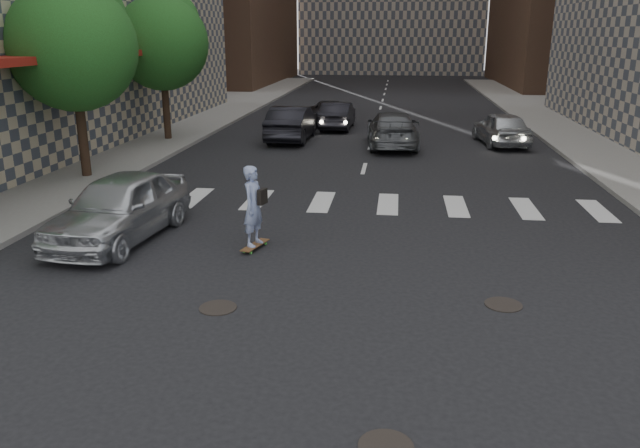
{
  "coord_description": "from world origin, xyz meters",
  "views": [
    {
      "loc": [
        1.2,
        -9.11,
        4.91
      ],
      "look_at": [
        -0.25,
        2.54,
        1.3
      ],
      "focal_mm": 35.0,
      "sensor_mm": 36.0,
      "label": 1
    }
  ],
  "objects_px": {
    "tree_b": "(75,41)",
    "silver_sedan": "(119,207)",
    "tree_c": "(163,39)",
    "traffic_car_c": "(330,112)",
    "traffic_car_b": "(392,129)",
    "traffic_car_e": "(338,115)",
    "traffic_car_a": "(292,123)",
    "traffic_car_d": "(501,128)",
    "skateboarder": "(254,206)"
  },
  "relations": [
    {
      "from": "tree_b",
      "to": "traffic_car_b",
      "type": "xyz_separation_m",
      "value": [
        10.42,
        7.76,
        -3.87
      ]
    },
    {
      "from": "silver_sedan",
      "to": "traffic_car_c",
      "type": "relative_size",
      "value": 1.04
    },
    {
      "from": "skateboarder",
      "to": "silver_sedan",
      "type": "bearing_deg",
      "value": -168.95
    },
    {
      "from": "tree_c",
      "to": "traffic_car_a",
      "type": "distance_m",
      "value": 6.91
    },
    {
      "from": "silver_sedan",
      "to": "traffic_car_d",
      "type": "xyz_separation_m",
      "value": [
        11.38,
        15.13,
        -0.06
      ]
    },
    {
      "from": "traffic_car_d",
      "to": "tree_c",
      "type": "bearing_deg",
      "value": -4.15
    },
    {
      "from": "silver_sedan",
      "to": "traffic_car_a",
      "type": "bearing_deg",
      "value": 89.54
    },
    {
      "from": "traffic_car_a",
      "to": "traffic_car_b",
      "type": "height_order",
      "value": "traffic_car_a"
    },
    {
      "from": "tree_c",
      "to": "traffic_car_a",
      "type": "height_order",
      "value": "tree_c"
    },
    {
      "from": "skateboarder",
      "to": "traffic_car_c",
      "type": "distance_m",
      "value": 21.46
    },
    {
      "from": "tree_b",
      "to": "traffic_car_d",
      "type": "xyz_separation_m",
      "value": [
        15.34,
        8.86,
        -3.89
      ]
    },
    {
      "from": "silver_sedan",
      "to": "traffic_car_b",
      "type": "bearing_deg",
      "value": 71.34
    },
    {
      "from": "tree_b",
      "to": "traffic_car_b",
      "type": "relative_size",
      "value": 1.24
    },
    {
      "from": "tree_c",
      "to": "traffic_car_b",
      "type": "distance_m",
      "value": 11.12
    },
    {
      "from": "tree_b",
      "to": "silver_sedan",
      "type": "distance_m",
      "value": 8.34
    },
    {
      "from": "tree_b",
      "to": "traffic_car_c",
      "type": "relative_size",
      "value": 1.42
    },
    {
      "from": "skateboarder",
      "to": "traffic_car_e",
      "type": "bearing_deg",
      "value": 106.1
    },
    {
      "from": "tree_b",
      "to": "traffic_car_d",
      "type": "distance_m",
      "value": 18.14
    },
    {
      "from": "traffic_car_b",
      "to": "traffic_car_e",
      "type": "distance_m",
      "value": 5.89
    },
    {
      "from": "tree_c",
      "to": "traffic_car_e",
      "type": "height_order",
      "value": "tree_c"
    },
    {
      "from": "tree_b",
      "to": "traffic_car_a",
      "type": "relative_size",
      "value": 1.33
    },
    {
      "from": "skateboarder",
      "to": "traffic_car_c",
      "type": "relative_size",
      "value": 0.43
    },
    {
      "from": "traffic_car_d",
      "to": "traffic_car_e",
      "type": "height_order",
      "value": "traffic_car_d"
    },
    {
      "from": "skateboarder",
      "to": "traffic_car_e",
      "type": "xyz_separation_m",
      "value": [
        0.07,
        19.45,
        -0.34
      ]
    },
    {
      "from": "traffic_car_a",
      "to": "traffic_car_b",
      "type": "relative_size",
      "value": 0.93
    },
    {
      "from": "tree_c",
      "to": "silver_sedan",
      "type": "xyz_separation_m",
      "value": [
        3.95,
        -14.27,
        -3.83
      ]
    },
    {
      "from": "tree_b",
      "to": "skateboarder",
      "type": "bearing_deg",
      "value": -41.64
    },
    {
      "from": "traffic_car_a",
      "to": "traffic_car_e",
      "type": "bearing_deg",
      "value": -113.17
    },
    {
      "from": "silver_sedan",
      "to": "traffic_car_e",
      "type": "bearing_deg",
      "value": 85.66
    },
    {
      "from": "traffic_car_a",
      "to": "tree_c",
      "type": "bearing_deg",
      "value": 9.51
    },
    {
      "from": "traffic_car_d",
      "to": "traffic_car_e",
      "type": "bearing_deg",
      "value": -34.35
    },
    {
      "from": "tree_b",
      "to": "skateboarder",
      "type": "xyz_separation_m",
      "value": [
        7.41,
        -6.58,
        -3.6
      ]
    },
    {
      "from": "traffic_car_d",
      "to": "traffic_car_b",
      "type": "bearing_deg",
      "value": 5.28
    },
    {
      "from": "tree_c",
      "to": "traffic_car_e",
      "type": "relative_size",
      "value": 1.54
    },
    {
      "from": "skateboarder",
      "to": "traffic_car_b",
      "type": "distance_m",
      "value": 14.66
    },
    {
      "from": "tree_b",
      "to": "skateboarder",
      "type": "height_order",
      "value": "tree_b"
    },
    {
      "from": "silver_sedan",
      "to": "traffic_car_c",
      "type": "height_order",
      "value": "silver_sedan"
    },
    {
      "from": "tree_c",
      "to": "silver_sedan",
      "type": "bearing_deg",
      "value": -74.51
    },
    {
      "from": "tree_c",
      "to": "skateboarder",
      "type": "height_order",
      "value": "tree_c"
    },
    {
      "from": "skateboarder",
      "to": "tree_c",
      "type": "bearing_deg",
      "value": 133.23
    },
    {
      "from": "traffic_car_d",
      "to": "traffic_car_c",
      "type": "bearing_deg",
      "value": -42.6
    },
    {
      "from": "traffic_car_d",
      "to": "traffic_car_e",
      "type": "distance_m",
      "value": 8.82
    },
    {
      "from": "tree_c",
      "to": "skateboarder",
      "type": "relative_size",
      "value": 3.29
    },
    {
      "from": "silver_sedan",
      "to": "traffic_car_d",
      "type": "height_order",
      "value": "silver_sedan"
    },
    {
      "from": "tree_b",
      "to": "silver_sedan",
      "type": "relative_size",
      "value": 1.37
    },
    {
      "from": "traffic_car_b",
      "to": "skateboarder",
      "type": "bearing_deg",
      "value": 74.06
    },
    {
      "from": "traffic_car_c",
      "to": "tree_c",
      "type": "bearing_deg",
      "value": 37.81
    },
    {
      "from": "traffic_car_a",
      "to": "traffic_car_e",
      "type": "xyz_separation_m",
      "value": [
        1.79,
        4.0,
        -0.11
      ]
    },
    {
      "from": "traffic_car_c",
      "to": "traffic_car_d",
      "type": "distance_m",
      "value": 10.4
    },
    {
      "from": "silver_sedan",
      "to": "traffic_car_a",
      "type": "xyz_separation_m",
      "value": [
        1.74,
        15.13,
        -0.0
      ]
    }
  ]
}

